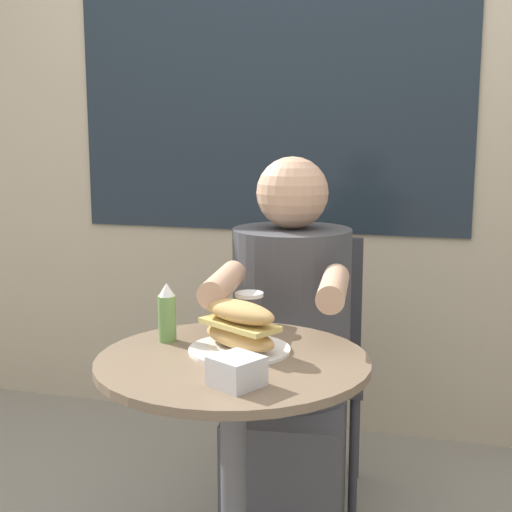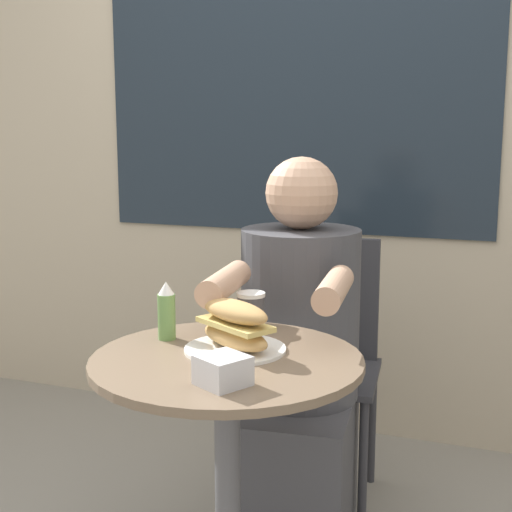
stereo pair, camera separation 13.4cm
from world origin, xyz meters
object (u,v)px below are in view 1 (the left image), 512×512
at_px(diner_chair, 309,341).
at_px(seated_diner, 289,381).
at_px(condiment_bottle, 167,313).
at_px(cafe_table, 233,443).
at_px(sandwich_on_plate, 240,329).
at_px(drink_cup, 249,311).

distance_m(diner_chair, seated_diner, 0.35).
bearing_deg(condiment_bottle, diner_chair, 76.08).
xyz_separation_m(cafe_table, seated_diner, (0.01, 0.50, -0.02)).
distance_m(seated_diner, condiment_bottle, 0.55).
bearing_deg(sandwich_on_plate, diner_chair, 90.19).
bearing_deg(seated_diner, sandwich_on_plate, 81.66).
distance_m(diner_chair, sandwich_on_plate, 0.84).
xyz_separation_m(diner_chair, seated_diner, (0.02, -0.35, -0.02)).
height_order(diner_chair, seated_diner, seated_diner).
distance_m(cafe_table, drink_cup, 0.35).
xyz_separation_m(sandwich_on_plate, drink_cup, (-0.03, 0.19, -0.00)).
bearing_deg(drink_cup, diner_chair, 87.16).
bearing_deg(seated_diner, condiment_bottle, 57.12).
distance_m(drink_cup, condiment_bottle, 0.22).
bearing_deg(diner_chair, drink_cup, 80.41).
height_order(sandwich_on_plate, drink_cup, sandwich_on_plate).
bearing_deg(drink_cup, seated_diner, 80.16).
xyz_separation_m(diner_chair, drink_cup, (-0.03, -0.61, 0.26)).
height_order(cafe_table, diner_chair, diner_chair).
bearing_deg(diner_chair, cafe_table, 83.39).
bearing_deg(sandwich_on_plate, drink_cup, 100.03).
distance_m(cafe_table, seated_diner, 0.50).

